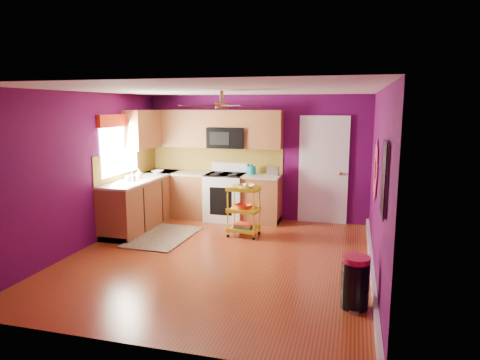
% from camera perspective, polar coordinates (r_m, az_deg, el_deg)
% --- Properties ---
extents(ground, '(5.00, 5.00, 0.00)m').
position_cam_1_polar(ground, '(6.60, -2.85, -10.34)').
color(ground, maroon).
rests_on(ground, ground).
extents(room_envelope, '(4.54, 5.04, 2.52)m').
position_cam_1_polar(room_envelope, '(6.22, -2.74, 3.90)').
color(room_envelope, '#510947').
rests_on(room_envelope, ground).
extents(lower_cabinets, '(2.81, 2.31, 0.94)m').
position_cam_1_polar(lower_cabinets, '(8.57, -7.72, -2.67)').
color(lower_cabinets, brown).
rests_on(lower_cabinets, ground).
extents(electric_range, '(0.76, 0.66, 1.13)m').
position_cam_1_polar(electric_range, '(8.62, -1.92, -2.18)').
color(electric_range, white).
rests_on(electric_range, ground).
extents(upper_cabinetry, '(2.80, 2.30, 1.26)m').
position_cam_1_polar(upper_cabinetry, '(8.67, -6.38, 6.61)').
color(upper_cabinetry, brown).
rests_on(upper_cabinetry, ground).
extents(left_window, '(0.08, 1.35, 1.08)m').
position_cam_1_polar(left_window, '(8.10, -15.78, 5.65)').
color(left_window, white).
rests_on(left_window, ground).
extents(panel_door, '(0.95, 0.11, 2.15)m').
position_cam_1_polar(panel_door, '(8.47, 11.05, 1.15)').
color(panel_door, white).
rests_on(panel_door, ground).
extents(right_wall_art, '(0.04, 2.74, 1.04)m').
position_cam_1_polar(right_wall_art, '(5.62, 18.04, 0.86)').
color(right_wall_art, black).
rests_on(right_wall_art, ground).
extents(ceiling_fan, '(1.01, 1.01, 0.26)m').
position_cam_1_polar(ceiling_fan, '(6.39, -2.46, 9.97)').
color(ceiling_fan, '#BF8C3F').
rests_on(ceiling_fan, ground).
extents(shag_rug, '(0.96, 1.52, 0.02)m').
position_cam_1_polar(shag_rug, '(7.69, -10.20, -7.45)').
color(shag_rug, black).
rests_on(shag_rug, ground).
extents(rolling_cart, '(0.56, 0.43, 0.96)m').
position_cam_1_polar(rolling_cart, '(7.52, 0.54, -3.87)').
color(rolling_cart, yellow).
rests_on(rolling_cart, ground).
extents(trash_can, '(0.36, 0.37, 0.60)m').
position_cam_1_polar(trash_can, '(5.15, 15.10, -13.03)').
color(trash_can, black).
rests_on(trash_can, ground).
extents(teal_kettle, '(0.18, 0.18, 0.21)m').
position_cam_1_polar(teal_kettle, '(8.49, 1.52, 1.34)').
color(teal_kettle, teal).
rests_on(teal_kettle, lower_cabinets).
extents(toaster, '(0.22, 0.15, 0.18)m').
position_cam_1_polar(toaster, '(8.35, 4.41, 1.22)').
color(toaster, beige).
rests_on(toaster, lower_cabinets).
extents(soap_bottle_a, '(0.08, 0.08, 0.18)m').
position_cam_1_polar(soap_bottle_a, '(7.93, -14.15, 0.51)').
color(soap_bottle_a, '#EA3F72').
rests_on(soap_bottle_a, lower_cabinets).
extents(soap_bottle_b, '(0.14, 0.14, 0.18)m').
position_cam_1_polar(soap_bottle_b, '(8.21, -13.33, 0.83)').
color(soap_bottle_b, white).
rests_on(soap_bottle_b, lower_cabinets).
extents(counter_dish, '(0.23, 0.23, 0.06)m').
position_cam_1_polar(counter_dish, '(8.81, -10.96, 1.10)').
color(counter_dish, white).
rests_on(counter_dish, lower_cabinets).
extents(counter_cup, '(0.14, 0.14, 0.11)m').
position_cam_1_polar(counter_cup, '(7.96, -14.57, 0.24)').
color(counter_cup, white).
rests_on(counter_cup, lower_cabinets).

